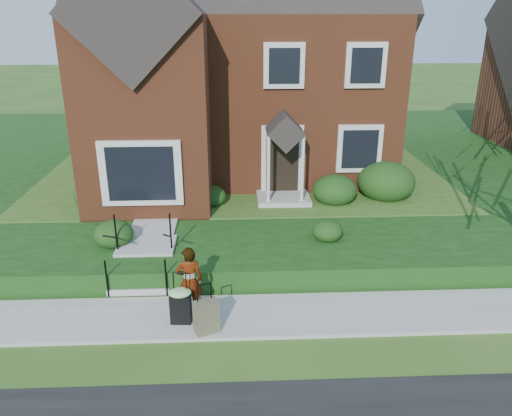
{
  "coord_description": "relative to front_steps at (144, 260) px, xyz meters",
  "views": [
    {
      "loc": [
        -0.3,
        -8.98,
        5.94
      ],
      "look_at": [
        0.2,
        2.0,
        1.71
      ],
      "focal_mm": 35.0,
      "sensor_mm": 36.0,
      "label": 1
    }
  ],
  "objects": [
    {
      "name": "woman",
      "position": [
        1.24,
        -1.71,
        0.36
      ],
      "size": [
        0.6,
        0.45,
        1.52
      ],
      "primitive_type": "imported",
      "rotation": [
        0.0,
        0.0,
        3.3
      ],
      "color": "#999999",
      "rests_on": "sidewalk"
    },
    {
      "name": "suitcase_black",
      "position": [
        1.07,
        -2.06,
        0.04
      ],
      "size": [
        0.49,
        0.41,
        1.12
      ],
      "rotation": [
        0.0,
        0.0,
        -0.07
      ],
      "color": "black",
      "rests_on": "sidewalk"
    },
    {
      "name": "ground",
      "position": [
        2.5,
        -1.84,
        -0.47
      ],
      "size": [
        120.0,
        120.0,
        0.0
      ],
      "primitive_type": "plane",
      "color": "#2D5119",
      "rests_on": "ground"
    },
    {
      "name": "main_house",
      "position": [
        2.29,
        7.76,
        4.79
      ],
      "size": [
        10.4,
        10.2,
        9.4
      ],
      "color": "brown",
      "rests_on": "terrace"
    },
    {
      "name": "terrace",
      "position": [
        6.5,
        9.06,
        -0.17
      ],
      "size": [
        44.0,
        20.0,
        0.6
      ],
      "primitive_type": "cube",
      "color": "#14360E",
      "rests_on": "ground"
    },
    {
      "name": "sidewalk",
      "position": [
        2.5,
        -1.84,
        -0.43
      ],
      "size": [
        60.0,
        1.6,
        0.08
      ],
      "primitive_type": "cube",
      "color": "#9E9B93",
      "rests_on": "ground"
    },
    {
      "name": "front_steps",
      "position": [
        0.0,
        0.0,
        0.0
      ],
      "size": [
        1.4,
        2.02,
        1.5
      ],
      "color": "#9E9B93",
      "rests_on": "ground"
    },
    {
      "name": "walkway",
      "position": [
        0.0,
        3.16,
        0.16
      ],
      "size": [
        1.2,
        6.0,
        0.06
      ],
      "primitive_type": "cube",
      "color": "#9E9B93",
      "rests_on": "terrace"
    },
    {
      "name": "foundation_shrubs",
      "position": [
        4.08,
        3.33,
        0.64
      ],
      "size": [
        10.47,
        4.56,
        1.26
      ],
      "color": "black",
      "rests_on": "terrace"
    },
    {
      "name": "suitcase_olive",
      "position": [
        1.61,
        -2.42,
        -0.05
      ],
      "size": [
        0.54,
        0.43,
        1.04
      ],
      "rotation": [
        0.0,
        0.0,
        0.4
      ],
      "color": "brown",
      "rests_on": "sidewalk"
    }
  ]
}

